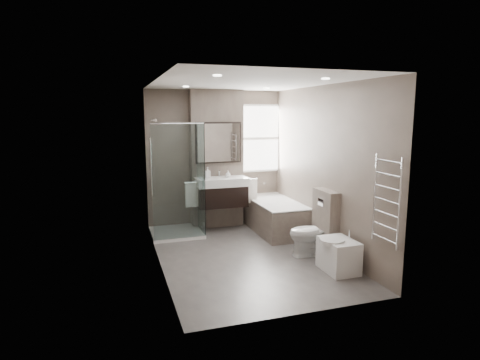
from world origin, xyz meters
name	(u,v)px	position (x,y,z in m)	size (l,w,h in m)	color
room	(247,172)	(0.00, 0.00, 1.30)	(2.70, 3.90, 2.70)	#524E4B
vanity_pier	(217,159)	(0.00, 1.77, 1.30)	(1.00, 0.25, 2.60)	#665A50
vanity	(222,192)	(0.00, 1.43, 0.74)	(0.95, 0.47, 0.66)	black
mirror_cabinet	(219,143)	(0.00, 1.61, 1.63)	(0.86, 0.08, 0.76)	black
towel_left	(192,195)	(-0.56, 1.40, 0.72)	(0.24, 0.06, 0.44)	white
towel_right	(251,191)	(0.56, 1.40, 0.72)	(0.24, 0.06, 0.44)	white
shower_enclosure	(182,209)	(-0.75, 1.35, 0.49)	(0.90, 0.90, 2.00)	white
bathtub	(275,214)	(0.92, 1.10, 0.32)	(0.75, 1.60, 0.57)	#665A50
window	(259,138)	(0.90, 1.88, 1.68)	(0.98, 0.06, 1.33)	white
toilet	(312,233)	(0.97, -0.27, 0.36)	(0.40, 0.70, 0.71)	white
cistern_box	(325,222)	(1.21, -0.25, 0.50)	(0.19, 0.55, 1.00)	#665A50
bidet	(338,255)	(1.01, -0.96, 0.24)	(0.48, 0.56, 0.58)	white
towel_radiator	(387,200)	(1.25, -1.60, 1.12)	(0.03, 0.49, 1.10)	silver
soap_bottle_a	(208,173)	(-0.25, 1.47, 1.10)	(0.09, 0.09, 0.20)	white
soap_bottle_b	(228,174)	(0.14, 1.47, 1.06)	(0.09, 0.09, 0.12)	white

